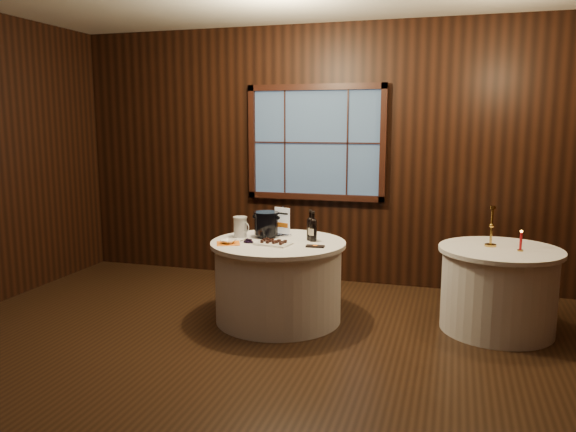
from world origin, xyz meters
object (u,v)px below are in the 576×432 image
(main_table, at_px, (278,280))
(port_bottle_right, at_px, (313,228))
(grape_bunch, at_px, (249,241))
(ice_bucket, at_px, (266,224))
(chocolate_plate, at_px, (274,243))
(glass_pitcher, at_px, (240,227))
(red_candle, at_px, (521,243))
(cracker_bowl, at_px, (228,241))
(sign_stand, at_px, (283,226))
(side_table, at_px, (498,289))
(brass_candlestick, at_px, (491,232))
(chocolate_box, at_px, (315,246))
(port_bottle_left, at_px, (310,227))

(main_table, height_order, port_bottle_right, port_bottle_right)
(main_table, distance_m, grape_bunch, 0.49)
(ice_bucket, xyz_separation_m, chocolate_plate, (0.17, -0.30, -0.11))
(glass_pitcher, bearing_deg, chocolate_plate, -9.26)
(red_candle, bearing_deg, cracker_bowl, -170.22)
(red_candle, bearing_deg, sign_stand, 178.77)
(port_bottle_right, distance_m, ice_bucket, 0.49)
(main_table, xyz_separation_m, sign_stand, (-0.04, 0.27, 0.48))
(side_table, bearing_deg, port_bottle_right, -173.45)
(sign_stand, distance_m, red_candle, 2.19)
(brass_candlestick, bearing_deg, port_bottle_right, -171.21)
(side_table, relative_size, glass_pitcher, 5.35)
(brass_candlestick, bearing_deg, cracker_bowl, -166.09)
(ice_bucket, distance_m, brass_candlestick, 2.10)
(chocolate_box, height_order, glass_pitcher, glass_pitcher)
(main_table, height_order, sign_stand, sign_stand)
(chocolate_plate, xyz_separation_m, cracker_bowl, (-0.42, -0.08, 0.00))
(port_bottle_right, height_order, grape_bunch, port_bottle_right)
(side_table, bearing_deg, sign_stand, -179.07)
(sign_stand, xyz_separation_m, cracker_bowl, (-0.38, -0.49, -0.08))
(side_table, distance_m, sign_stand, 2.09)
(sign_stand, bearing_deg, chocolate_plate, -64.91)
(ice_bucket, xyz_separation_m, brass_candlestick, (2.09, 0.20, 0.00))
(main_table, height_order, grape_bunch, grape_bunch)
(side_table, xyz_separation_m, sign_stand, (-2.04, -0.03, 0.48))
(main_table, bearing_deg, brass_candlestick, 10.47)
(main_table, height_order, brass_candlestick, brass_candlestick)
(sign_stand, distance_m, glass_pitcher, 0.42)
(brass_candlestick, bearing_deg, main_table, -169.53)
(port_bottle_right, relative_size, cracker_bowl, 2.06)
(cracker_bowl, bearing_deg, side_table, 12.23)
(port_bottle_left, relative_size, brass_candlestick, 0.79)
(grape_bunch, distance_m, cracker_bowl, 0.20)
(glass_pitcher, bearing_deg, chocolate_box, 4.97)
(chocolate_plate, xyz_separation_m, chocolate_box, (0.39, 0.01, -0.01))
(main_table, bearing_deg, grape_bunch, -151.47)
(chocolate_plate, bearing_deg, main_table, 90.62)
(side_table, xyz_separation_m, port_bottle_right, (-1.68, -0.19, 0.51))
(side_table, distance_m, chocolate_plate, 2.09)
(main_table, bearing_deg, sign_stand, 97.77)
(grape_bunch, xyz_separation_m, brass_candlestick, (2.16, 0.49, 0.12))
(ice_bucket, bearing_deg, sign_stand, 39.61)
(main_table, xyz_separation_m, chocolate_box, (0.39, -0.13, 0.39))
(port_bottle_left, xyz_separation_m, grape_bunch, (-0.52, -0.28, -0.11))
(chocolate_box, distance_m, cracker_bowl, 0.82)
(sign_stand, bearing_deg, port_bottle_right, -4.69)
(chocolate_box, bearing_deg, brass_candlestick, 13.55)
(cracker_bowl, xyz_separation_m, brass_candlestick, (2.33, 0.58, 0.11))
(side_table, relative_size, brass_candlestick, 2.90)
(side_table, bearing_deg, red_candle, -27.37)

